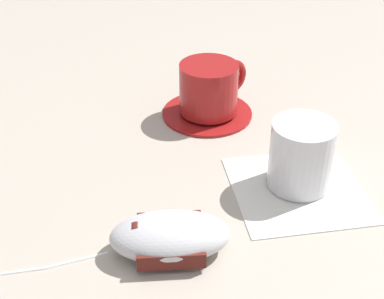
% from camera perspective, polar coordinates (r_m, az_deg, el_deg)
% --- Properties ---
extents(ground_plane, '(3.00, 3.00, 0.00)m').
position_cam_1_polar(ground_plane, '(0.64, 4.04, -2.17)').
color(ground_plane, '#B2A899').
extents(saucer, '(0.12, 0.12, 0.01)m').
position_cam_1_polar(saucer, '(0.74, 1.62, 4.03)').
color(saucer, maroon).
rests_on(saucer, ground).
extents(coffee_cup, '(0.09, 0.10, 0.07)m').
position_cam_1_polar(coffee_cup, '(0.73, 1.94, 6.63)').
color(coffee_cup, maroon).
rests_on(coffee_cup, saucer).
extents(computer_mouse, '(0.08, 0.12, 0.04)m').
position_cam_1_polar(computer_mouse, '(0.52, -2.36, -9.19)').
color(computer_mouse, silver).
rests_on(computer_mouse, ground).
extents(napkin_under_glass, '(0.17, 0.17, 0.00)m').
position_cam_1_polar(napkin_under_glass, '(0.62, 11.18, -4.14)').
color(napkin_under_glass, silver).
rests_on(napkin_under_glass, ground).
extents(drinking_glass, '(0.07, 0.07, 0.08)m').
position_cam_1_polar(drinking_glass, '(0.60, 11.56, -0.58)').
color(drinking_glass, silver).
rests_on(drinking_glass, napkin_under_glass).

